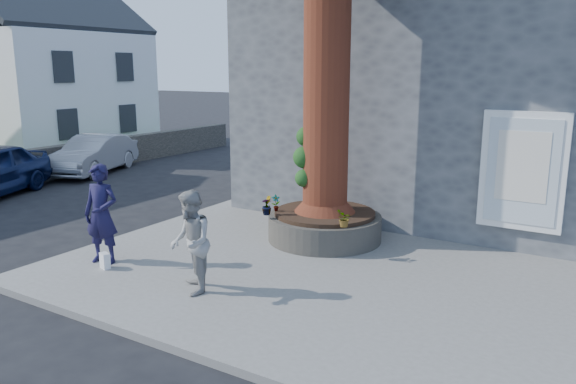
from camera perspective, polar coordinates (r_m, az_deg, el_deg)
The scene contains 14 objects.
ground at distance 10.42m, azimuth -5.47°, elevation -7.55°, with size 120.00×120.00×0.00m, color black.
pavement at distance 10.45m, azimuth 4.52°, elevation -7.13°, with size 9.00×8.00×0.12m, color slate.
yellow_line at distance 13.07m, azimuth -13.55°, elevation -3.66°, with size 0.10×30.00×0.01m, color yellow.
stone_shop at distance 15.37m, azimuth 18.99°, elevation 10.33°, with size 10.30×8.30×6.30m.
planter at distance 11.49m, azimuth 3.73°, elevation -3.43°, with size 2.30×2.30×0.60m.
cottage_far at distance 27.44m, azimuth -23.80°, elevation 11.94°, with size 7.30×7.40×8.75m.
man at distance 10.53m, azimuth -18.43°, elevation -2.14°, with size 0.66×0.43×1.80m, color #161336.
woman at distance 8.81m, azimuth -9.86°, elevation -5.07°, with size 0.79×0.61×1.62m, color #989692.
shopping_bag at distance 10.40m, azimuth -18.10°, elevation -6.66°, with size 0.20×0.12×0.28m, color white.
car_silver at distance 20.49m, azimuth -19.12°, elevation 3.64°, with size 1.38×3.95×1.30m, color #939499.
plant_a at distance 11.36m, azimuth -1.25°, elevation -1.12°, with size 0.18×0.12×0.34m, color gray.
plant_b at distance 11.08m, azimuth -2.19°, elevation -1.36°, with size 0.21×0.20×0.38m, color gray.
plant_c at distance 11.09m, azimuth -2.19°, elevation -1.50°, with size 0.18×0.18×0.33m, color gray.
plant_d at distance 10.27m, azimuth 5.73°, elevation -2.73°, with size 0.28×0.25×0.31m, color gray.
Camera 1 is at (5.95, -7.78, 3.56)m, focal length 35.00 mm.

